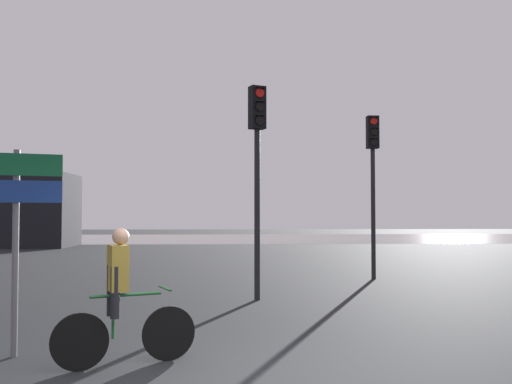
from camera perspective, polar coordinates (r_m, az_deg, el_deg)
The scene contains 5 objects.
water_strip at distance 41.58m, azimuth -2.80°, elevation -4.65°, with size 80.00×16.00×0.01m, color gray.
traffic_light_center at distance 11.95m, azimuth 0.13°, elevation 4.12°, with size 0.39×0.40×4.47m.
traffic_light_far_right at distance 16.05m, azimuth 11.61°, elevation 2.61°, with size 0.33×0.34×4.49m.
direction_sign_post at distance 7.77m, azimuth -22.89°, elevation -1.98°, with size 1.06×0.36×2.60m.
cyclist at distance 7.00m, azimuth -13.38°, elevation -10.09°, with size 1.59×0.76×1.62m.
Camera 1 is at (-0.03, -5.73, 1.79)m, focal length 40.00 mm.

